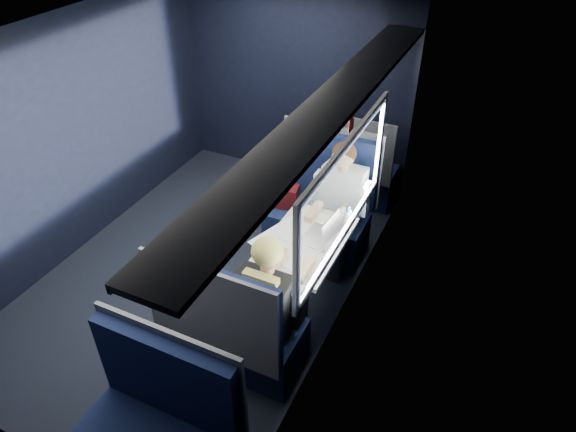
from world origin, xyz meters
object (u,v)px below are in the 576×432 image
at_px(seat_bay_far, 234,331).
at_px(seat_row_front, 351,170).
at_px(bottle_small, 347,219).
at_px(man, 339,202).
at_px(laptop, 325,233).
at_px(table, 302,247).
at_px(woman, 272,298).
at_px(seat_bay_near, 319,211).
at_px(seat_row_back, 161,432).
at_px(cup, 342,214).

distance_m(seat_bay_far, seat_row_front, 2.67).
xyz_separation_m(seat_row_front, bottle_small, (0.46, -1.48, 0.43)).
distance_m(man, laptop, 0.62).
relative_size(table, woman, 0.76).
xyz_separation_m(table, seat_bay_near, (-0.20, 0.87, -0.24)).
xyz_separation_m(seat_row_front, laptop, (0.35, -1.71, 0.40)).
bearing_deg(seat_bay_near, man, -33.01).
xyz_separation_m(table, bottle_small, (0.28, 0.32, 0.17)).
bearing_deg(seat_bay_far, seat_row_front, 90.00).
relative_size(seat_row_front, laptop, 3.34).
height_order(man, woman, same).
height_order(table, man, man).
bearing_deg(seat_row_front, man, -77.17).
xyz_separation_m(laptop, bottle_small, (0.11, 0.23, 0.03)).
bearing_deg(woman, man, 90.00).
distance_m(seat_row_back, laptop, 1.96).
xyz_separation_m(man, bottle_small, (0.21, -0.38, 0.12)).
distance_m(bottle_small, cup, 0.16).
relative_size(woman, laptop, 3.81).
relative_size(seat_bay_near, laptop, 3.63).
height_order(seat_bay_near, laptop, seat_bay_near).
distance_m(man, woman, 1.41).
distance_m(table, man, 0.70).
relative_size(laptop, bottle_small, 1.59).
distance_m(seat_row_front, laptop, 1.79).
height_order(seat_row_front, laptop, seat_row_front).
relative_size(table, cup, 11.84).
xyz_separation_m(seat_bay_near, cup, (0.39, -0.43, 0.36)).
bearing_deg(bottle_small, laptop, -116.20).
xyz_separation_m(seat_bay_near, man, (0.26, -0.17, 0.30)).
height_order(seat_row_front, woman, woman).
distance_m(seat_row_back, man, 2.53).
xyz_separation_m(bottle_small, cup, (-0.09, 0.12, -0.05)).
bearing_deg(seat_bay_near, cup, -47.95).
xyz_separation_m(table, seat_row_back, (-0.18, -1.80, -0.25)).
xyz_separation_m(seat_bay_far, seat_row_front, (0.00, 2.67, -0.00)).
distance_m(table, cup, 0.49).
xyz_separation_m(woman, laptop, (0.10, 0.80, 0.08)).
relative_size(seat_row_front, woman, 0.88).
distance_m(seat_bay_far, bottle_small, 1.35).
bearing_deg(laptop, table, -151.92).
relative_size(woman, cup, 15.66).
bearing_deg(seat_row_front, seat_row_back, -90.00).
height_order(seat_row_back, bottle_small, seat_row_back).
bearing_deg(seat_bay_far, bottle_small, 68.75).
bearing_deg(seat_bay_near, seat_row_front, 89.12).
bearing_deg(woman, seat_bay_far, -146.18).
bearing_deg(laptop, cup, 86.39).
distance_m(table, woman, 0.71).
bearing_deg(seat_row_front, woman, -84.30).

